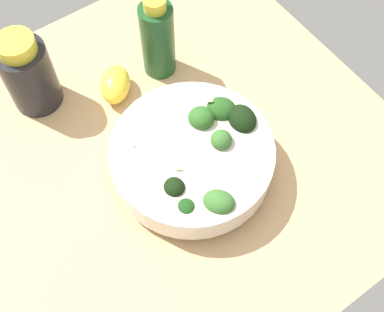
# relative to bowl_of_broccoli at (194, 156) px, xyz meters

# --- Properties ---
(ground_plane) EXTENTS (0.65, 0.65, 0.04)m
(ground_plane) POSITION_rel_bowl_of_broccoli_xyz_m (-0.01, 0.05, -0.06)
(ground_plane) COLOR tan
(bowl_of_broccoli) EXTENTS (0.23, 0.23, 0.09)m
(bowl_of_broccoli) POSITION_rel_bowl_of_broccoli_xyz_m (0.00, 0.00, 0.00)
(bowl_of_broccoli) COLOR silver
(bowl_of_broccoli) RESTS_ON ground_plane
(lemon_wedge) EXTENTS (0.08, 0.08, 0.04)m
(lemon_wedge) POSITION_rel_bowl_of_broccoli_xyz_m (-0.02, 0.18, -0.02)
(lemon_wedge) COLOR yellow
(lemon_wedge) RESTS_ON ground_plane
(bottle_tall) EXTENTS (0.08, 0.08, 0.13)m
(bottle_tall) POSITION_rel_bowl_of_broccoli_xyz_m (-0.13, 0.24, 0.02)
(bottle_tall) COLOR black
(bottle_tall) RESTS_ON ground_plane
(bottle_short) EXTENTS (0.05, 0.05, 0.15)m
(bottle_short) POSITION_rel_bowl_of_broccoli_xyz_m (0.06, 0.19, 0.03)
(bottle_short) COLOR #194723
(bottle_short) RESTS_ON ground_plane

